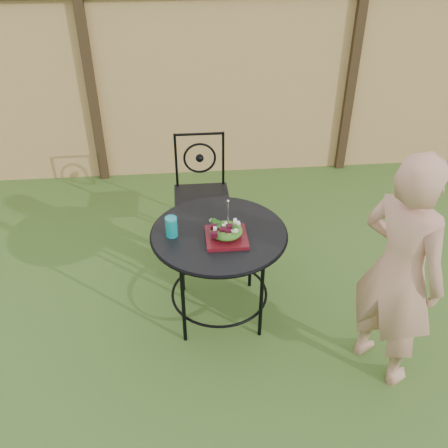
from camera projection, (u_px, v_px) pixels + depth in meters
name	position (u px, v px, depth m)	size (l,w,h in m)	color
ground	(250.00, 308.00, 3.76)	(60.00, 60.00, 0.00)	#2B4C18
fence	(224.00, 86.00, 5.02)	(8.00, 0.12, 1.90)	#F0BA76
patio_table	(219.00, 248.00, 3.40)	(0.92, 0.92, 0.72)	black
patio_chair	(201.00, 189.00, 4.21)	(0.46, 0.46, 0.95)	black
diner	(399.00, 273.00, 2.89)	(0.57, 0.37, 1.55)	tan
salad_plate	(226.00, 237.00, 3.25)	(0.27, 0.27, 0.02)	#3F0910
salad	(226.00, 231.00, 3.22)	(0.21, 0.21, 0.08)	#235614
fork	(228.00, 214.00, 3.15)	(0.01, 0.01, 0.18)	silver
drinking_glass	(171.00, 227.00, 3.25)	(0.08, 0.08, 0.14)	#0D969C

